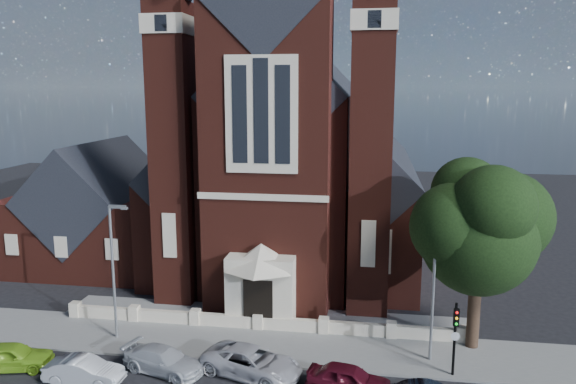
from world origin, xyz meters
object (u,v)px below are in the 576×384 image
Objects in this scene: church at (296,162)px; street_lamp_right at (435,281)px; street_lamp_left at (114,264)px; traffic_signal at (455,330)px; car_silver_a at (84,371)px; parish_hall at (100,215)px; car_white_suv at (252,362)px; car_lime_van at (11,356)px; car_silver_b at (163,360)px; car_dark_red at (349,379)px; street_tree at (482,231)px.

church is 21.76m from street_lamp_right.
church is at bearing 67.34° from street_lamp_left.
car_silver_a is at bearing -169.51° from traffic_signal.
street_lamp_right is at bearing -28.22° from parish_hall.
traffic_signal is at bearing -29.98° from parish_hall.
street_lamp_left is 19.08m from traffic_signal.
street_lamp_right reaches higher than traffic_signal.
traffic_signal reaches higher than car_white_suv.
street_lamp_left is 10.00m from car_white_suv.
car_lime_van is 12.72m from car_white_suv.
car_silver_b is at bearing -173.32° from traffic_signal.
car_dark_red is (13.16, 1.12, 0.05)m from car_silver_a.
street_tree is at bearing -88.53° from car_lime_van.
parish_hall is at bearing 61.29° from car_dark_red.
street_tree is at bearing -40.11° from car_dark_red.
street_tree is at bearing -56.15° from car_silver_b.
car_silver_a reaches higher than car_silver_b.
street_lamp_left reaches higher than car_dark_red.
car_lime_van is 1.06× the size of car_silver_a.
street_lamp_left is (8.09, -14.00, 0.59)m from parish_hall.
parish_hall is 24.11m from car_white_suv.
car_silver_a is (-7.35, -23.91, -7.53)m from church.
car_lime_van is at bearing -173.34° from traffic_signal.
car_dark_red is at bearing -83.77° from car_silver_a.
car_silver_b is at bearing -54.87° from parish_hall.
car_silver_a is (8.65, -18.97, -3.36)m from parish_hall.
street_tree is at bearing -49.40° from car_white_suv.
car_lime_van is at bearing -117.04° from church.
car_dark_red is (9.63, -0.54, 0.05)m from car_silver_b.
traffic_signal is (27.00, -15.57, -1.43)m from parish_hall.
street_tree is 3.84m from street_lamp_right.
street_lamp_left reaches higher than traffic_signal.
parish_hall is at bearing 120.02° from street_lamp_left.
car_lime_van reaches higher than car_silver_a.
car_silver_b is at bearing -39.00° from street_lamp_left.
street_lamp_left is at bearing 7.80° from car_silver_a.
parish_hall is 31.20m from traffic_signal.
car_white_suv reaches higher than car_dark_red.
street_lamp_right is (18.00, 0.00, 0.00)m from street_lamp_left.
street_lamp_right is at bearing 120.01° from traffic_signal.
car_silver_a is (-17.44, -4.97, -3.94)m from street_lamp_right.
street_lamp_right is 22.67m from car_lime_van.
street_tree is 5.70m from traffic_signal.
car_silver_b is at bearing -166.62° from street_lamp_right.
street_lamp_left is at bearing -55.00° from car_lime_van.
street_lamp_left is at bearing -175.24° from street_tree.
church is 23.94m from traffic_signal.
parish_hall is (-16.00, -4.94, -4.17)m from church.
church is 7.80× the size of car_silver_b.
street_tree is 2.02× the size of car_white_suv.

